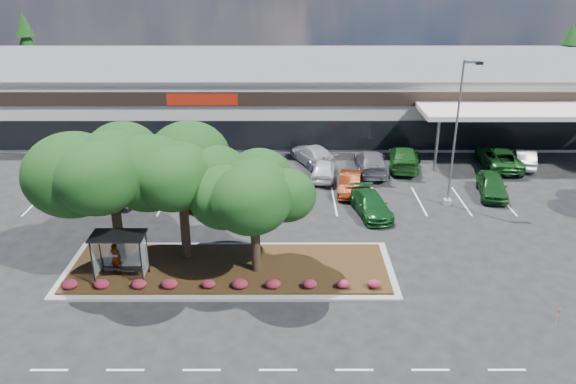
{
  "coord_description": "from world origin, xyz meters",
  "views": [
    {
      "loc": [
        1.2,
        -22.71,
        16.04
      ],
      "look_at": [
        1.23,
        9.0,
        2.6
      ],
      "focal_mm": 35.0,
      "sensor_mm": 36.0,
      "label": 1
    }
  ],
  "objects_px": {
    "light_pole": "(456,144)",
    "car_1": "(128,186)",
    "survey_stake": "(558,315)",
    "car_0": "(127,181)"
  },
  "relations": [
    {
      "from": "light_pole",
      "to": "car_1",
      "type": "height_order",
      "value": "light_pole"
    },
    {
      "from": "light_pole",
      "to": "car_1",
      "type": "relative_size",
      "value": 1.98
    },
    {
      "from": "survey_stake",
      "to": "car_0",
      "type": "xyz_separation_m",
      "value": [
        -24.28,
        16.2,
        0.18
      ]
    },
    {
      "from": "car_1",
      "to": "car_0",
      "type": "bearing_deg",
      "value": 121.6
    },
    {
      "from": "light_pole",
      "to": "car_0",
      "type": "bearing_deg",
      "value": 174.16
    },
    {
      "from": "car_0",
      "to": "car_1",
      "type": "height_order",
      "value": "car_1"
    },
    {
      "from": "light_pole",
      "to": "survey_stake",
      "type": "relative_size",
      "value": 10.22
    },
    {
      "from": "light_pole",
      "to": "car_0",
      "type": "xyz_separation_m",
      "value": [
        -22.92,
        2.34,
        -3.61
      ]
    },
    {
      "from": "car_0",
      "to": "car_1",
      "type": "distance_m",
      "value": 1.05
    },
    {
      "from": "light_pole",
      "to": "car_1",
      "type": "xyz_separation_m",
      "value": [
        -22.6,
        1.35,
        -3.6
      ]
    }
  ]
}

